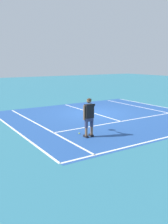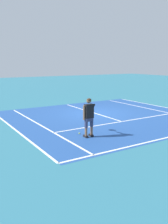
{
  "view_description": "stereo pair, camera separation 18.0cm",
  "coord_description": "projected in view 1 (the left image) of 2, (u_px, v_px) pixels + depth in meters",
  "views": [
    {
      "loc": [
        -8.87,
        -12.62,
        3.22
      ],
      "look_at": [
        -3.09,
        -3.67,
        1.05
      ],
      "focal_mm": 39.37,
      "sensor_mm": 36.0,
      "label": 1
    },
    {
      "loc": [
        -8.72,
        -12.72,
        3.22
      ],
      "look_at": [
        -3.09,
        -3.67,
        1.05
      ],
      "focal_mm": 39.37,
      "sensor_mm": 36.0,
      "label": 2
    }
  ],
  "objects": [
    {
      "name": "tennis_player",
      "position": [
        89.0,
        115.0,
        10.58
      ],
      "size": [
        0.64,
        1.11,
        1.71
      ],
      "color": "black",
      "rests_on": "ground"
    },
    {
      "name": "tennis_ball_near_feet",
      "position": [
        79.0,
        133.0,
        11.18
      ],
      "size": [
        0.07,
        0.07,
        0.07
      ],
      "primitive_type": "sphere",
      "color": "#CCE02D",
      "rests_on": "ground"
    },
    {
      "name": "line_doubles_left",
      "position": [
        14.0,
        130.0,
        11.92
      ],
      "size": [
        0.1,
        9.7,
        0.01
      ],
      "primitive_type": "cube",
      "color": "white",
      "rests_on": "ground"
    },
    {
      "name": "line_centre_service",
      "position": [
        89.0,
        112.0,
        16.2
      ],
      "size": [
        0.1,
        6.4,
        0.01
      ],
      "primitive_type": "cube",
      "color": "white",
      "rests_on": "ground"
    },
    {
      "name": "court_inner_surface",
      "position": [
        104.0,
        116.0,
        14.84
      ],
      "size": [
        10.98,
        10.1,
        0.0
      ],
      "primitive_type": "cube",
      "color": "#234C93",
      "rests_on": "ground"
    },
    {
      "name": "ground_plane",
      "position": [
        93.0,
        113.0,
        15.74
      ],
      "size": [
        80.0,
        80.0,
        0.0
      ],
      "primitive_type": "plane",
      "color": "teal"
    },
    {
      "name": "line_singles_right",
      "position": [
        151.0,
        109.0,
        17.03
      ],
      "size": [
        0.1,
        9.7,
        0.01
      ],
      "primitive_type": "cube",
      "color": "white",
      "rests_on": "ground"
    },
    {
      "name": "line_service",
      "position": [
        121.0,
        121.0,
        13.56
      ],
      "size": [
        8.23,
        0.1,
        0.01
      ],
      "primitive_type": "cube",
      "color": "white",
      "rests_on": "ground"
    },
    {
      "name": "line_doubles_right",
      "position": [
        164.0,
        107.0,
        17.76
      ],
      "size": [
        0.1,
        9.7,
        0.01
      ],
      "primitive_type": "cube",
      "color": "white",
      "rests_on": "ground"
    },
    {
      "name": "line_singles_left",
      "position": [
        40.0,
        126.0,
        12.65
      ],
      "size": [
        0.1,
        9.7,
        0.01
      ],
      "primitive_type": "cube",
      "color": "white",
      "rests_on": "ground"
    }
  ]
}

